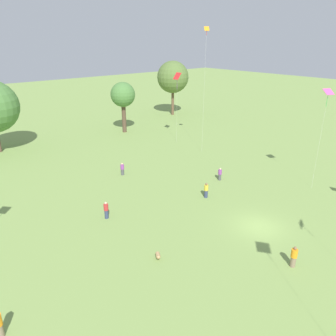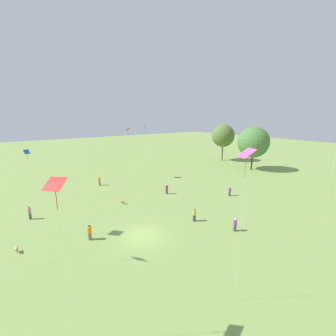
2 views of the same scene
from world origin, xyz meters
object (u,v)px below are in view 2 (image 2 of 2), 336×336
(person_2, at_px, (230,191))
(person_1, at_px, (167,189))
(kite_7, at_px, (145,128))
(dog_0, at_px, (122,202))
(person_6, at_px, (235,225))
(kite_1, at_px, (27,153))
(person_0, at_px, (99,181))
(kite_0, at_px, (246,159))
(kite_4, at_px, (128,131))
(person_4, at_px, (30,213))
(kite_2, at_px, (55,190))
(dog_1, at_px, (17,249))
(person_5, at_px, (194,215))
(person_3, at_px, (89,232))

(person_2, bearing_deg, person_1, -143.51)
(kite_7, bearing_deg, dog_0, -142.28)
(person_2, bearing_deg, person_6, -60.39)
(person_2, xyz_separation_m, kite_1, (-24.07, -26.46, 5.90))
(person_0, relative_size, person_1, 1.08)
(kite_0, relative_size, kite_4, 1.04)
(person_2, bearing_deg, person_4, -121.03)
(person_4, xyz_separation_m, kite_4, (-9.96, 19.30, 9.23))
(person_1, distance_m, kite_0, 25.35)
(person_2, height_order, kite_7, kite_7)
(person_6, relative_size, kite_2, 0.15)
(person_2, distance_m, dog_1, 29.90)
(person_5, distance_m, kite_4, 24.84)
(person_4, distance_m, kite_7, 30.01)
(dog_1, bearing_deg, person_1, -167.13)
(kite_7, bearing_deg, person_0, -173.40)
(person_6, bearing_deg, person_3, 91.65)
(person_3, distance_m, kite_0, 18.43)
(kite_1, distance_m, kite_7, 24.01)
(kite_1, relative_size, dog_1, 10.76)
(person_3, height_order, dog_0, person_3)
(person_2, bearing_deg, person_0, -152.01)
(person_0, xyz_separation_m, person_1, (11.54, 7.69, -0.07))
(kite_4, height_order, dog_1, kite_4)
(kite_2, height_order, kite_7, kite_7)
(person_1, height_order, kite_4, kite_4)
(person_4, xyz_separation_m, kite_0, (24.06, 10.70, 9.61))
(dog_0, bearing_deg, person_4, 110.07)
(person_5, bearing_deg, person_2, 87.02)
(dog_0, bearing_deg, person_5, -123.90)
(person_6, xyz_separation_m, kite_0, (6.45, -8.30, 9.73))
(person_6, bearing_deg, kite_4, 30.53)
(person_5, xyz_separation_m, dog_0, (-10.64, -4.98, -0.45))
(person_0, relative_size, kite_4, 0.17)
(person_2, height_order, person_5, person_5)
(person_2, distance_m, kite_1, 36.25)
(kite_0, distance_m, kite_7, 40.04)
(person_5, height_order, kite_7, kite_7)
(kite_0, xyz_separation_m, dog_0, (-21.75, 1.21, -10.11))
(person_1, height_order, person_5, person_1)
(person_3, height_order, person_4, person_4)
(person_4, height_order, kite_0, kite_0)
(person_1, xyz_separation_m, person_5, (10.39, -3.15, -0.02))
(person_2, xyz_separation_m, kite_2, (10.86, -27.66, 8.74))
(person_2, distance_m, kite_7, 24.86)
(person_0, distance_m, kite_4, 11.57)
(person_3, xyz_separation_m, kite_0, (14.53, 5.98, 9.64))
(person_2, distance_m, kite_2, 30.97)
(kite_2, bearing_deg, kite_4, 147.90)
(person_2, bearing_deg, person_5, -85.23)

